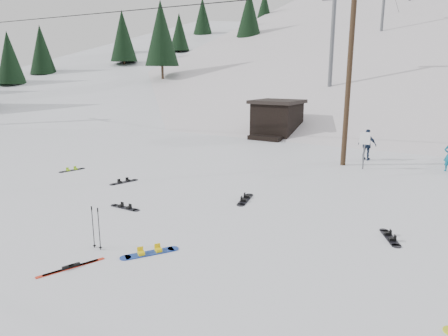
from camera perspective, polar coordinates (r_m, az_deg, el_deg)
The scene contains 18 objects.
ground at distance 10.87m, azimuth -16.20°, elevation -12.25°, with size 200.00×200.00×0.00m, color white.
ski_slope at distance 64.03m, azimuth 24.26°, elevation -3.00°, with size 60.00×75.00×45.00m, color silver.
ridge_left at distance 71.37m, azimuth -6.39°, elevation 0.52°, with size 34.00×85.00×38.00m, color white.
treeline_left at distance 62.41m, azimuth -9.80°, elevation 8.81°, with size 20.00×64.00×10.00m, color black, non-canonical shape.
treeline_crest at distance 92.81m, azimuth 27.79°, elevation 8.89°, with size 50.00×6.00×10.00m, color black, non-canonical shape.
utility_pole at distance 21.12m, azimuth 17.45°, elevation 12.91°, with size 2.00×0.26×9.00m.
trail_sign at distance 20.71m, azimuth 19.44°, elevation 3.28°, with size 0.50×0.09×1.85m.
lift_hut at distance 30.23m, azimuth 7.53°, elevation 7.00°, with size 3.40×4.10×2.75m.
lift_tower_near at distance 38.31m, azimuth 15.24°, elevation 17.68°, with size 2.20×0.36×8.00m.
hero_snowboard at distance 10.85m, azimuth -10.55°, elevation -11.80°, with size 0.98×1.37×0.11m.
hero_skis at distance 10.63m, azimuth -20.99°, elevation -13.08°, with size 0.63×1.58×0.09m.
ski_poles at distance 11.26m, azimuth -17.82°, elevation -8.11°, with size 0.32×0.09×1.18m.
board_scatter_a at distance 14.50m, azimuth -13.98°, elevation -5.48°, with size 1.31×0.25×0.09m.
board_scatter_b at distance 17.89m, azimuth -14.11°, elevation -1.93°, with size 0.51×1.34×0.10m.
board_scatter_c at distance 20.87m, azimuth -20.89°, elevation -0.27°, with size 0.46×1.29×0.09m.
board_scatter_d at distance 12.54m, azimuth 22.62°, elevation -9.14°, with size 0.78×1.27×0.10m.
board_scatter_f at distance 14.97m, azimuth 3.04°, elevation -4.49°, with size 0.63×1.55×0.11m.
skier_navy at distance 23.10m, azimuth 19.77°, elevation 3.14°, with size 0.99×0.41×1.69m, color #18263E.
Camera 1 is at (7.51, -6.39, 4.57)m, focal length 32.00 mm.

